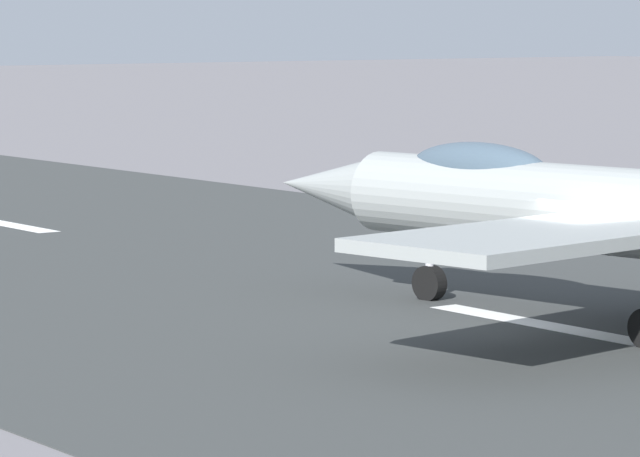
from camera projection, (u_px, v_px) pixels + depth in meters
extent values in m
plane|color=slate|center=(579.00, 333.00, 36.90)|extent=(400.00, 400.00, 0.00)
cube|color=#353837|center=(579.00, 332.00, 36.89)|extent=(240.00, 26.00, 0.02)
cube|color=white|center=(576.00, 331.00, 36.97)|extent=(8.00, 0.70, 0.00)
cylinder|color=gray|center=(623.00, 212.00, 37.24)|extent=(13.29, 3.65, 1.74)
cone|color=gray|center=(329.00, 187.00, 42.98)|extent=(3.22, 1.91, 1.48)
ellipsoid|color=#3F5160|center=(478.00, 168.00, 39.80)|extent=(3.72, 1.62, 1.10)
cube|color=gray|center=(531.00, 238.00, 33.71)|extent=(4.30, 6.81, 0.24)
cylinder|color=silver|center=(429.00, 268.00, 41.00)|extent=(0.18, 0.18, 1.40)
cylinder|color=black|center=(429.00, 283.00, 41.03)|extent=(0.80, 0.41, 0.76)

